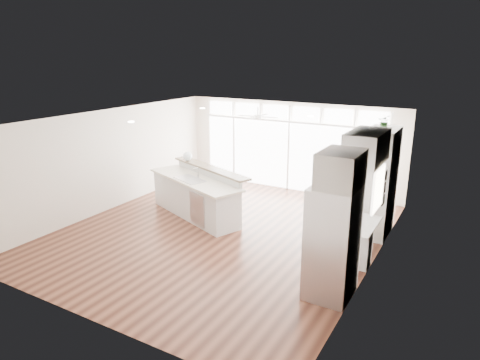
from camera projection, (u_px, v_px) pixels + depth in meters
The scene contains 24 objects.
floor at pixel (221, 233), 10.20m from camera, with size 7.00×8.00×0.02m, color #411E14.
ceiling at pixel (220, 119), 9.42m from camera, with size 7.00×8.00×0.02m, color silver.
wall_back at pixel (290, 146), 13.13m from camera, with size 7.00×0.04×2.70m, color #F0E3D0.
wall_front at pixel (80, 242), 6.48m from camera, with size 7.00×0.04×2.70m, color #F0E3D0.
wall_left at pixel (110, 160), 11.47m from camera, with size 0.04×8.00×2.70m, color #F0E3D0.
wall_right at pixel (376, 203), 8.14m from camera, with size 0.04×8.00×2.70m, color #F0E3D0.
glass_wall at pixel (289, 156), 13.17m from camera, with size 5.80×0.06×2.08m, color white.
transom_row at pixel (290, 113), 12.79m from camera, with size 5.90×0.06×0.40m, color white.
desk_window at pixel (378, 189), 8.35m from camera, with size 0.04×0.85×0.85m, color white.
ceiling_fan at pixel (258, 113), 12.05m from camera, with size 1.16×1.16×0.32m, color white.
recessed_lights at pixel (224, 119), 9.59m from camera, with size 3.40×3.00×0.02m, color beige.
oven_cabinet at pixel (379, 182), 9.82m from camera, with size 0.64×1.20×2.50m, color silver.
desk_nook at pixel (357, 240), 8.84m from camera, with size 0.72×1.30×0.76m, color silver.
upper_cabinets at pixel (367, 147), 8.26m from camera, with size 0.64×1.30×0.64m, color silver.
refrigerator at pixel (332, 242), 7.30m from camera, with size 0.76×0.90×2.00m, color silver.
fridge_cabinet at pixel (341, 169), 6.90m from camera, with size 0.64×0.90×0.60m, color silver.
framed_photos at pixel (384, 188), 8.91m from camera, with size 0.06×0.22×0.80m, color black.
kitchen_island at pixel (195, 193), 11.06m from camera, with size 3.11×1.17×1.24m, color silver.
rug at pixel (346, 245), 9.47m from camera, with size 0.96×0.69×0.01m, color #362311.
office_chair at pixel (343, 233), 8.90m from camera, with size 0.52×0.48×0.99m, color black.
fishbowl at pixel (187, 156), 11.80m from camera, with size 0.25×0.25×0.25m, color white.
monitor at pixel (355, 214), 8.72m from camera, with size 0.07×0.44×0.36m, color black.
keyboard at pixel (346, 221), 8.85m from camera, with size 0.13×0.35×0.02m, color white.
potted_plant at pixel (385, 123), 9.43m from camera, with size 0.27×0.30×0.24m, color #31622A.
Camera 1 is at (5.06, -7.95, 4.10)m, focal length 32.00 mm.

